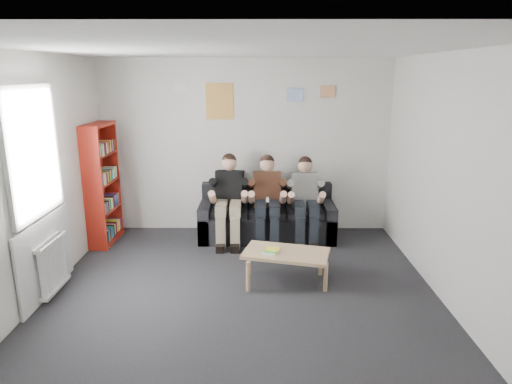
% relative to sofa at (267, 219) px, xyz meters
% --- Properties ---
extents(room_shell, '(5.00, 5.00, 5.00)m').
position_rel_sofa_xyz_m(room_shell, '(-0.33, -2.11, 1.07)').
color(room_shell, black).
rests_on(room_shell, ground).
extents(sofa, '(2.04, 0.83, 0.79)m').
position_rel_sofa_xyz_m(sofa, '(0.00, 0.00, 0.00)').
color(sofa, black).
rests_on(sofa, ground).
extents(bookshelf, '(0.27, 0.80, 1.78)m').
position_rel_sofa_xyz_m(bookshelf, '(-2.42, -0.23, 0.61)').
color(bookshelf, maroon).
rests_on(bookshelf, ground).
extents(coffee_table, '(1.00, 0.55, 0.40)m').
position_rel_sofa_xyz_m(coffee_table, '(0.20, -1.62, 0.07)').
color(coffee_table, tan).
rests_on(coffee_table, ground).
extents(game_cases, '(0.20, 0.17, 0.04)m').
position_rel_sofa_xyz_m(game_cases, '(0.02, -1.65, 0.14)').
color(game_cases, silver).
rests_on(game_cases, coffee_table).
extents(person_left, '(0.41, 0.89, 1.31)m').
position_rel_sofa_xyz_m(person_left, '(-0.57, -0.19, 0.36)').
color(person_left, black).
rests_on(person_left, sofa).
extents(person_middle, '(0.41, 0.87, 1.29)m').
position_rel_sofa_xyz_m(person_middle, '(0.00, -0.19, 0.35)').
color(person_middle, '#4B2619').
rests_on(person_middle, sofa).
extents(person_right, '(0.39, 0.84, 1.27)m').
position_rel_sofa_xyz_m(person_right, '(0.57, -0.19, 0.34)').
color(person_right, silver).
rests_on(person_right, sofa).
extents(radiator, '(0.10, 0.64, 0.60)m').
position_rel_sofa_xyz_m(radiator, '(-2.48, -1.91, 0.07)').
color(radiator, white).
rests_on(radiator, ground).
extents(window, '(0.05, 1.30, 2.36)m').
position_rel_sofa_xyz_m(window, '(-2.55, -1.91, 0.75)').
color(window, white).
rests_on(window, room_shell).
extents(poster_large, '(0.42, 0.01, 0.55)m').
position_rel_sofa_xyz_m(poster_large, '(-0.73, 0.38, 1.77)').
color(poster_large, '#D3D04A').
rests_on(poster_large, room_shell).
extents(poster_blue, '(0.25, 0.01, 0.20)m').
position_rel_sofa_xyz_m(poster_blue, '(0.42, 0.38, 1.87)').
color(poster_blue, '#4677F0').
rests_on(poster_blue, room_shell).
extents(poster_pink, '(0.22, 0.01, 0.18)m').
position_rel_sofa_xyz_m(poster_pink, '(0.92, 0.38, 1.92)').
color(poster_pink, '#B8396E').
rests_on(poster_pink, room_shell).
extents(poster_sign, '(0.20, 0.01, 0.14)m').
position_rel_sofa_xyz_m(poster_sign, '(-1.33, 0.38, 1.97)').
color(poster_sign, white).
rests_on(poster_sign, room_shell).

